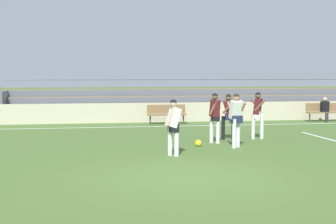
{
  "coord_description": "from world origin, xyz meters",
  "views": [
    {
      "loc": [
        -2.25,
        -10.82,
        2.31
      ],
      "look_at": [
        0.71,
        6.59,
        0.97
      ],
      "focal_mm": 53.15,
      "sensor_mm": 36.0,
      "label": 1
    }
  ],
  "objects_px": {
    "bleacher_stand": "(193,102)",
    "player_white_pressing_high": "(173,123)",
    "player_dark_dropping_back": "(215,113)",
    "player_white_wide_left": "(236,115)",
    "player_dark_on_ball": "(228,113)",
    "spectator_seated": "(325,107)",
    "bench_near_bin": "(167,112)",
    "bench_near_wall_gap": "(324,110)",
    "player_dark_trailing_run": "(258,111)",
    "soccer_ball": "(198,143)"
  },
  "relations": [
    {
      "from": "player_dark_trailing_run",
      "to": "bench_near_bin",
      "type": "bearing_deg",
      "value": 112.05
    },
    {
      "from": "bench_near_bin",
      "to": "player_dark_dropping_back",
      "type": "xyz_separation_m",
      "value": [
        0.54,
        -6.59,
        0.46
      ]
    },
    {
      "from": "player_white_wide_left",
      "to": "player_dark_on_ball",
      "type": "distance_m",
      "value": 1.96
    },
    {
      "from": "player_dark_on_ball",
      "to": "soccer_ball",
      "type": "bearing_deg",
      "value": -133.93
    },
    {
      "from": "player_dark_on_ball",
      "to": "player_white_pressing_high",
      "type": "distance_m",
      "value": 4.05
    },
    {
      "from": "player_white_wide_left",
      "to": "player_dark_on_ball",
      "type": "bearing_deg",
      "value": 80.76
    },
    {
      "from": "bench_near_wall_gap",
      "to": "player_dark_on_ball",
      "type": "relative_size",
      "value": 1.12
    },
    {
      "from": "player_dark_dropping_back",
      "to": "player_white_wide_left",
      "type": "distance_m",
      "value": 1.18
    },
    {
      "from": "spectator_seated",
      "to": "player_dark_trailing_run",
      "type": "bearing_deg",
      "value": -134.18
    },
    {
      "from": "bench_near_wall_gap",
      "to": "spectator_seated",
      "type": "distance_m",
      "value": 0.19
    },
    {
      "from": "player_dark_trailing_run",
      "to": "player_white_wide_left",
      "type": "bearing_deg",
      "value": -126.18
    },
    {
      "from": "player_dark_on_ball",
      "to": "player_dark_dropping_back",
      "type": "bearing_deg",
      "value": -131.08
    },
    {
      "from": "player_dark_on_ball",
      "to": "soccer_ball",
      "type": "height_order",
      "value": "player_dark_on_ball"
    },
    {
      "from": "bench_near_wall_gap",
      "to": "player_dark_on_ball",
      "type": "distance_m",
      "value": 8.77
    },
    {
      "from": "bleacher_stand",
      "to": "player_dark_dropping_back",
      "type": "distance_m",
      "value": 10.03
    },
    {
      "from": "bench_near_wall_gap",
      "to": "player_white_pressing_high",
      "type": "distance_m",
      "value": 12.78
    },
    {
      "from": "player_white_wide_left",
      "to": "spectator_seated",
      "type": "bearing_deg",
      "value": 47.66
    },
    {
      "from": "player_dark_dropping_back",
      "to": "player_dark_on_ball",
      "type": "distance_m",
      "value": 1.09
    },
    {
      "from": "bleacher_stand",
      "to": "bench_near_wall_gap",
      "type": "distance_m",
      "value": 6.74
    },
    {
      "from": "bench_near_bin",
      "to": "player_white_pressing_high",
      "type": "relative_size",
      "value": 1.12
    },
    {
      "from": "bench_near_bin",
      "to": "player_dark_dropping_back",
      "type": "bearing_deg",
      "value": -85.29
    },
    {
      "from": "bench_near_wall_gap",
      "to": "player_white_wide_left",
      "type": "relative_size",
      "value": 1.05
    },
    {
      "from": "bleacher_stand",
      "to": "spectator_seated",
      "type": "relative_size",
      "value": 16.31
    },
    {
      "from": "spectator_seated",
      "to": "player_dark_trailing_run",
      "type": "relative_size",
      "value": 0.72
    },
    {
      "from": "spectator_seated",
      "to": "player_dark_dropping_back",
      "type": "relative_size",
      "value": 0.72
    },
    {
      "from": "player_dark_dropping_back",
      "to": "player_dark_on_ball",
      "type": "relative_size",
      "value": 1.04
    },
    {
      "from": "player_white_wide_left",
      "to": "soccer_ball",
      "type": "height_order",
      "value": "player_white_wide_left"
    },
    {
      "from": "bleacher_stand",
      "to": "bench_near_wall_gap",
      "type": "height_order",
      "value": "bleacher_stand"
    },
    {
      "from": "player_white_pressing_high",
      "to": "soccer_ball",
      "type": "height_order",
      "value": "player_white_pressing_high"
    },
    {
      "from": "soccer_ball",
      "to": "bleacher_stand",
      "type": "bearing_deg",
      "value": 78.39
    },
    {
      "from": "bleacher_stand",
      "to": "bench_near_bin",
      "type": "bearing_deg",
      "value": -120.98
    },
    {
      "from": "bleacher_stand",
      "to": "player_white_pressing_high",
      "type": "relative_size",
      "value": 12.27
    },
    {
      "from": "bench_near_wall_gap",
      "to": "bleacher_stand",
      "type": "bearing_deg",
      "value": 150.36
    },
    {
      "from": "player_white_wide_left",
      "to": "soccer_ball",
      "type": "distance_m",
      "value": 1.51
    },
    {
      "from": "bleacher_stand",
      "to": "player_dark_trailing_run",
      "type": "distance_m",
      "value": 9.12
    },
    {
      "from": "player_dark_on_ball",
      "to": "player_white_pressing_high",
      "type": "relative_size",
      "value": 1.0
    },
    {
      "from": "player_dark_dropping_back",
      "to": "player_white_wide_left",
      "type": "xyz_separation_m",
      "value": [
        0.4,
        -1.11,
        0.02
      ]
    },
    {
      "from": "player_dark_on_ball",
      "to": "player_dark_trailing_run",
      "type": "relative_size",
      "value": 0.96
    },
    {
      "from": "player_dark_dropping_back",
      "to": "player_dark_on_ball",
      "type": "xyz_separation_m",
      "value": [
        0.71,
        0.82,
        -0.05
      ]
    },
    {
      "from": "player_white_wide_left",
      "to": "bench_near_wall_gap",
      "type": "bearing_deg",
      "value": 48.1
    },
    {
      "from": "player_dark_on_ball",
      "to": "player_white_pressing_high",
      "type": "height_order",
      "value": "player_dark_on_ball"
    },
    {
      "from": "player_dark_dropping_back",
      "to": "player_white_pressing_high",
      "type": "distance_m",
      "value": 2.97
    },
    {
      "from": "bench_near_wall_gap",
      "to": "player_dark_dropping_back",
      "type": "distance_m",
      "value": 9.85
    },
    {
      "from": "spectator_seated",
      "to": "bleacher_stand",
      "type": "bearing_deg",
      "value": 149.51
    },
    {
      "from": "bleacher_stand",
      "to": "bench_near_wall_gap",
      "type": "relative_size",
      "value": 10.97
    },
    {
      "from": "player_white_wide_left",
      "to": "player_dark_on_ball",
      "type": "relative_size",
      "value": 1.06
    },
    {
      "from": "player_dark_dropping_back",
      "to": "player_dark_trailing_run",
      "type": "bearing_deg",
      "value": 24.06
    },
    {
      "from": "bench_near_bin",
      "to": "soccer_ball",
      "type": "xyz_separation_m",
      "value": [
        -0.18,
        -7.26,
        -0.44
      ]
    },
    {
      "from": "bench_near_bin",
      "to": "player_white_wide_left",
      "type": "bearing_deg",
      "value": -83.01
    },
    {
      "from": "player_white_wide_left",
      "to": "player_dark_trailing_run",
      "type": "xyz_separation_m",
      "value": [
        1.4,
        1.91,
        -0.02
      ]
    }
  ]
}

